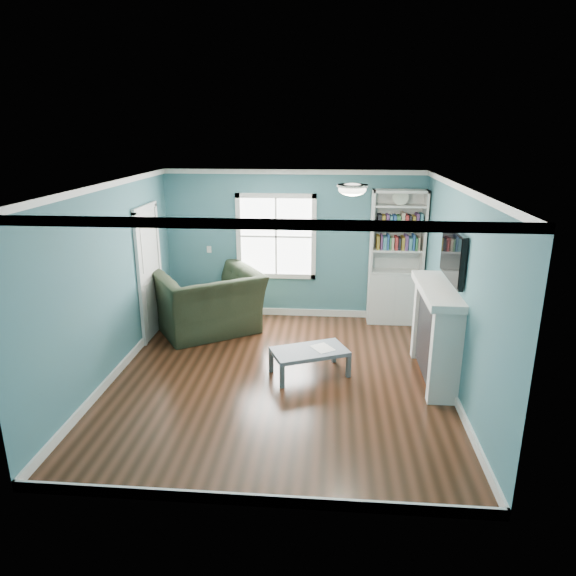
{
  "coord_description": "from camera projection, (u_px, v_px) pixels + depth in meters",
  "views": [
    {
      "loc": [
        0.65,
        -6.28,
        3.24
      ],
      "look_at": [
        0.09,
        0.4,
        1.16
      ],
      "focal_mm": 32.0,
      "sensor_mm": 36.0,
      "label": 1
    }
  ],
  "objects": [
    {
      "name": "fireplace",
      "position": [
        436.0,
        334.0,
        6.83
      ],
      "size": [
        0.44,
        1.58,
        1.3
      ],
      "color": "black",
      "rests_on": "ground"
    },
    {
      "name": "floor",
      "position": [
        279.0,
        378.0,
        6.99
      ],
      "size": [
        5.0,
        5.0,
        0.0
      ],
      "primitive_type": "plane",
      "color": "black",
      "rests_on": "ground"
    },
    {
      "name": "recliner",
      "position": [
        208.0,
        292.0,
        8.42
      ],
      "size": [
        1.89,
        1.73,
        1.38
      ],
      "primitive_type": "imported",
      "rotation": [
        0.0,
        0.0,
        -2.56
      ],
      "color": "black",
      "rests_on": "ground"
    },
    {
      "name": "ceiling_fixture",
      "position": [
        352.0,
        189.0,
        6.26
      ],
      "size": [
        0.38,
        0.38,
        0.15
      ],
      "color": "white",
      "rests_on": "room_walls"
    },
    {
      "name": "paper_sheet",
      "position": [
        323.0,
        348.0,
        7.05
      ],
      "size": [
        0.37,
        0.39,
        0.0
      ],
      "primitive_type": "cube",
      "rotation": [
        0.0,
        0.0,
        0.59
      ],
      "color": "white",
      "rests_on": "coffee_table"
    },
    {
      "name": "room_walls",
      "position": [
        279.0,
        266.0,
        6.52
      ],
      "size": [
        5.0,
        5.0,
        5.0
      ],
      "color": "#41767B",
      "rests_on": "ground"
    },
    {
      "name": "coffee_table",
      "position": [
        310.0,
        353.0,
        7.01
      ],
      "size": [
        1.14,
        0.91,
        0.37
      ],
      "rotation": [
        0.0,
        0.0,
        0.41
      ],
      "color": "#505B60",
      "rests_on": "ground"
    },
    {
      "name": "door",
      "position": [
        149.0,
        271.0,
        8.18
      ],
      "size": [
        0.12,
        0.98,
        2.17
      ],
      "color": "silver",
      "rests_on": "ground"
    },
    {
      "name": "tv",
      "position": [
        453.0,
        255.0,
        6.49
      ],
      "size": [
        0.06,
        1.1,
        0.65
      ],
      "primitive_type": "cube",
      "color": "black",
      "rests_on": "fireplace"
    },
    {
      "name": "window",
      "position": [
        276.0,
        237.0,
        8.95
      ],
      "size": [
        1.4,
        0.06,
        1.5
      ],
      "color": "white",
      "rests_on": "room_walls"
    },
    {
      "name": "bookshelf",
      "position": [
        395.0,
        271.0,
        8.76
      ],
      "size": [
        0.9,
        0.35,
        2.31
      ],
      "color": "silver",
      "rests_on": "ground"
    },
    {
      "name": "trim",
      "position": [
        279.0,
        292.0,
        6.62
      ],
      "size": [
        4.5,
        5.0,
        2.6
      ],
      "color": "white",
      "rests_on": "ground"
    },
    {
      "name": "light_switch",
      "position": [
        209.0,
        249.0,
        9.12
      ],
      "size": [
        0.08,
        0.01,
        0.12
      ],
      "primitive_type": "cube",
      "color": "white",
      "rests_on": "room_walls"
    }
  ]
}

